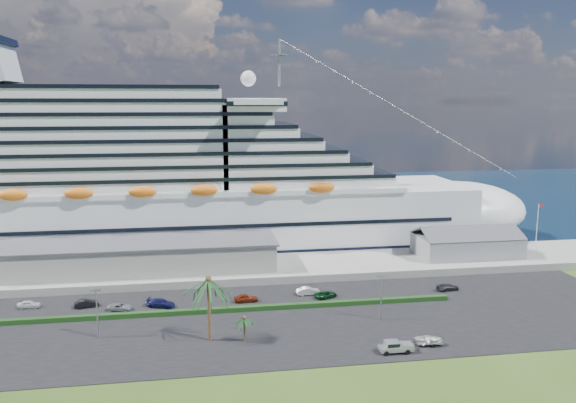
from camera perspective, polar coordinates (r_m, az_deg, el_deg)
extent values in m
plane|color=#2F4517|center=(91.36, -1.39, -14.60)|extent=(420.00, 420.00, 0.00)
cube|color=black|center=(101.36, -2.23, -11.99)|extent=(140.00, 38.00, 0.12)
cube|color=gray|center=(128.30, -3.77, -6.80)|extent=(240.00, 20.00, 1.80)
cube|color=black|center=(215.96, -5.96, -0.12)|extent=(420.00, 160.00, 0.02)
cube|color=silver|center=(149.65, -12.31, -1.76)|extent=(160.00, 30.00, 16.00)
ellipsoid|color=silver|center=(165.31, 16.57, -0.83)|extent=(40.00, 30.00, 16.00)
cube|color=black|center=(151.17, -12.21, -4.28)|extent=(164.00, 30.60, 2.40)
cube|color=silver|center=(148.06, -17.29, 6.34)|extent=(128.00, 26.00, 24.80)
cube|color=silver|center=(146.92, -3.71, 9.79)|extent=(14.00, 38.00, 3.20)
cylinder|color=gray|center=(148.09, -0.90, 13.91)|extent=(0.70, 0.70, 12.00)
ellipsoid|color=orange|center=(132.73, -14.56, 0.95)|extent=(90.00, 2.40, 2.60)
ellipsoid|color=orange|center=(163.89, -13.53, 2.69)|extent=(90.00, 2.40, 2.60)
cube|color=black|center=(149.49, -12.32, -1.46)|extent=(144.00, 30.40, 0.90)
cube|color=gray|center=(127.55, -15.10, -5.42)|extent=(60.00, 14.00, 6.00)
cube|color=#4C4C54|center=(126.78, -15.16, -4.07)|extent=(61.00, 15.00, 0.40)
cube|color=gray|center=(141.62, 17.72, -4.26)|extent=(24.00, 12.00, 4.80)
cube|color=#4C4C54|center=(138.20, 18.35, -3.11)|extent=(24.00, 6.31, 2.74)
cube|color=#4C4C54|center=(143.41, 17.26, -2.58)|extent=(24.00, 6.31, 2.74)
cylinder|color=silver|center=(149.70, 23.97, -2.48)|extent=(0.16, 0.16, 12.00)
cube|color=red|center=(148.93, 24.28, -0.37)|extent=(1.00, 0.04, 0.70)
cube|color=black|center=(105.28, -6.97, -10.90)|extent=(88.00, 1.10, 0.90)
cylinder|color=gray|center=(98.02, -18.81, -10.79)|extent=(0.24, 0.24, 8.00)
cube|color=gray|center=(96.67, -18.95, -8.51)|extent=(1.60, 0.35, 0.35)
cylinder|color=gray|center=(101.30, 9.43, -9.68)|extent=(0.24, 0.24, 8.00)
cube|color=gray|center=(100.00, 9.50, -7.47)|extent=(1.60, 0.35, 0.35)
cylinder|color=#47301E|center=(92.36, -8.02, -10.88)|extent=(0.54, 0.54, 10.50)
sphere|color=#47301E|center=(90.62, -8.10, -7.78)|extent=(0.98, 0.98, 0.98)
cylinder|color=#47301E|center=(92.36, -4.45, -12.92)|extent=(0.35, 0.35, 4.20)
sphere|color=#47301E|center=(91.56, -4.47, -11.71)|extent=(0.73, 0.73, 0.73)
imported|color=silver|center=(117.15, -24.83, -9.46)|extent=(4.13, 1.69, 1.40)
imported|color=black|center=(113.55, -19.80, -9.71)|extent=(4.65, 2.57, 1.45)
imported|color=#919499|center=(109.96, -16.73, -10.23)|extent=(4.87, 2.89, 1.27)
imported|color=#151649|center=(109.64, -12.79, -10.03)|extent=(5.77, 3.92, 1.55)
imported|color=maroon|center=(109.92, -4.29, -9.75)|extent=(4.68, 2.15, 1.55)
imported|color=silver|center=(113.48, 2.08, -9.08)|extent=(4.74, 1.79, 1.54)
imported|color=#0D3718|center=(112.15, 3.87, -9.40)|extent=(5.17, 3.88, 1.31)
imported|color=black|center=(120.48, 15.91, -8.36)|extent=(5.00, 2.61, 1.38)
cylinder|color=black|center=(89.42, 9.97, -14.97)|extent=(0.78, 0.27, 0.78)
cylinder|color=black|center=(91.00, 9.59, -14.49)|extent=(0.78, 0.27, 0.78)
cylinder|color=black|center=(90.51, 12.08, -14.72)|extent=(0.78, 0.27, 0.78)
cylinder|color=black|center=(92.08, 11.66, -14.26)|extent=(0.78, 0.27, 0.78)
cube|color=#B1B4B9|center=(90.65, 10.93, -14.41)|extent=(5.25, 1.96, 0.68)
cube|color=#B1B4B9|center=(90.95, 11.79, -14.08)|extent=(2.34, 1.90, 0.53)
cube|color=#B1B4B9|center=(90.15, 10.52, -14.06)|extent=(2.14, 1.85, 0.92)
cube|color=black|center=(90.11, 10.52, -14.00)|extent=(1.95, 1.90, 0.53)
cube|color=#B1B4B9|center=(89.87, 9.55, -14.45)|extent=(0.88, 1.85, 0.34)
cube|color=gray|center=(94.17, 14.17, -13.72)|extent=(4.38, 1.93, 0.11)
cylinder|color=gray|center=(93.46, 13.04, -13.86)|extent=(2.04, 0.24, 0.07)
cylinder|color=black|center=(93.70, 14.59, -14.00)|extent=(0.61, 0.25, 0.59)
cylinder|color=black|center=(95.09, 14.18, -13.61)|extent=(0.61, 0.25, 0.59)
imported|color=white|center=(93.95, 14.19, -13.41)|extent=(4.96, 3.74, 0.97)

